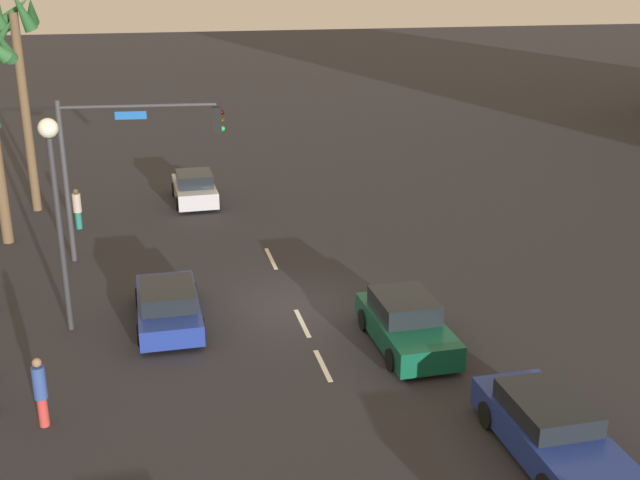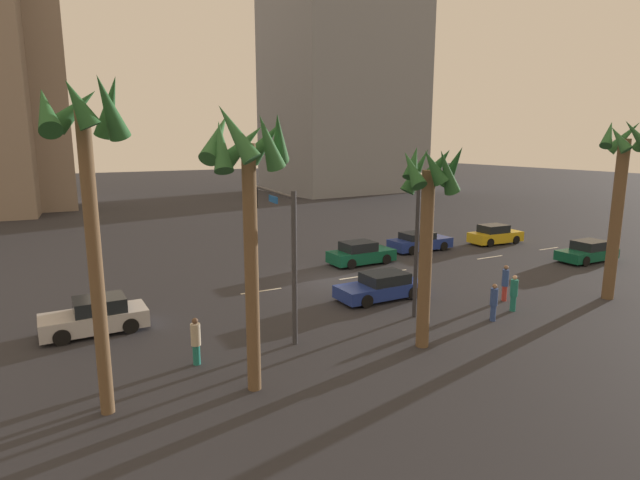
# 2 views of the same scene
# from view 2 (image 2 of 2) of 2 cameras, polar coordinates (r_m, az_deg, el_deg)

# --- Properties ---
(ground_plane) EXTENTS (220.00, 220.00, 0.00)m
(ground_plane) POSITION_cam_2_polar(r_m,az_deg,el_deg) (28.74, 1.55, -4.54)
(ground_plane) COLOR #28282D
(lane_stripe_0) EXTENTS (1.98, 0.14, 0.01)m
(lane_stripe_0) POSITION_cam_2_polar(r_m,az_deg,el_deg) (40.57, 24.21, -0.88)
(lane_stripe_0) COLOR silver
(lane_stripe_0) RESTS_ON ground_plane
(lane_stripe_1) EXTENTS (2.29, 0.14, 0.01)m
(lane_stripe_1) POSITION_cam_2_polar(r_m,az_deg,el_deg) (36.12, 18.44, -1.85)
(lane_stripe_1) COLOR silver
(lane_stripe_1) RESTS_ON ground_plane
(lane_stripe_2) EXTENTS (1.84, 0.14, 0.01)m
(lane_stripe_2) POSITION_cam_2_polar(r_m,az_deg,el_deg) (30.94, 8.25, -3.50)
(lane_stripe_2) COLOR silver
(lane_stripe_2) RESTS_ON ground_plane
(lane_stripe_3) EXTENTS (2.01, 0.14, 0.01)m
(lane_stripe_3) POSITION_cam_2_polar(r_m,az_deg,el_deg) (29.42, 3.89, -4.18)
(lane_stripe_3) COLOR silver
(lane_stripe_3) RESTS_ON ground_plane
(lane_stripe_4) EXTENTS (2.26, 0.14, 0.01)m
(lane_stripe_4) POSITION_cam_2_polar(r_m,az_deg,el_deg) (26.92, -6.57, -5.68)
(lane_stripe_4) COLOR silver
(lane_stripe_4) RESTS_ON ground_plane
(car_0) EXTENTS (4.62, 1.96, 1.33)m
(car_0) POSITION_cam_2_polar(r_m,az_deg,el_deg) (36.98, 11.07, -0.21)
(car_0) COLOR navy
(car_0) RESTS_ON ground_plane
(car_1) EXTENTS (4.10, 1.96, 1.44)m
(car_1) POSITION_cam_2_polar(r_m,az_deg,el_deg) (22.98, -23.78, -7.84)
(car_1) COLOR #B7B7BC
(car_1) RESTS_ON ground_plane
(car_2) EXTENTS (4.24, 1.92, 1.47)m
(car_2) POSITION_cam_2_polar(r_m,az_deg,el_deg) (40.92, 18.96, 0.54)
(car_2) COLOR gold
(car_2) RESTS_ON ground_plane
(car_3) EXTENTS (4.47, 1.96, 1.29)m
(car_3) POSITION_cam_2_polar(r_m,az_deg,el_deg) (25.58, 6.87, -5.20)
(car_3) COLOR navy
(car_3) RESTS_ON ground_plane
(car_4) EXTENTS (4.25, 1.99, 1.45)m
(car_4) POSITION_cam_2_polar(r_m,az_deg,el_deg) (32.49, 4.56, -1.53)
(car_4) COLOR #0F5138
(car_4) RESTS_ON ground_plane
(car_5) EXTENTS (4.19, 1.90, 1.34)m
(car_5) POSITION_cam_2_polar(r_m,az_deg,el_deg) (37.39, 27.73, -1.18)
(car_5) COLOR #0F5138
(car_5) RESTS_ON ground_plane
(traffic_signal) EXTENTS (0.79, 5.83, 5.93)m
(traffic_signal) POSITION_cam_2_polar(r_m,az_deg,el_deg) (20.88, -4.83, 0.95)
(traffic_signal) COLOR #38383D
(traffic_signal) RESTS_ON ground_plane
(streetlamp) EXTENTS (0.56, 0.56, 6.40)m
(streetlamp) POSITION_cam_2_polar(r_m,az_deg,el_deg) (22.34, 10.86, 2.44)
(streetlamp) COLOR #2D2D33
(streetlamp) RESTS_ON ground_plane
(pedestrian_0) EXTENTS (0.36, 0.36, 1.71)m
(pedestrian_0) POSITION_cam_2_polar(r_m,az_deg,el_deg) (18.62, -13.70, -10.81)
(pedestrian_0) COLOR #1E7266
(pedestrian_0) RESTS_ON ground_plane
(pedestrian_1) EXTENTS (0.44, 0.44, 1.67)m
(pedestrian_1) POSITION_cam_2_polar(r_m,az_deg,el_deg) (23.49, 18.85, -6.51)
(pedestrian_1) COLOR #2D478C
(pedestrian_1) RESTS_ON ground_plane
(pedestrian_2) EXTENTS (0.37, 0.37, 1.70)m
(pedestrian_2) POSITION_cam_2_polar(r_m,az_deg,el_deg) (25.13, 20.84, -5.48)
(pedestrian_2) COLOR #1E7266
(pedestrian_2) RESTS_ON ground_plane
(pedestrian_3) EXTENTS (0.44, 0.44, 1.79)m
(pedestrian_3) POSITION_cam_2_polar(r_m,az_deg,el_deg) (26.52, 19.98, -4.42)
(pedestrian_3) COLOR #BF3833
(pedestrian_3) RESTS_ON ground_plane
(palm_tree_0) EXTENTS (2.45, 2.31, 9.53)m
(palm_tree_0) POSITION_cam_2_polar(r_m,az_deg,el_deg) (14.89, -24.42, 7.59)
(palm_tree_0) COLOR brown
(palm_tree_0) RESTS_ON ground_plane
(palm_tree_1) EXTENTS (2.71, 2.76, 8.79)m
(palm_tree_1) POSITION_cam_2_polar(r_m,az_deg,el_deg) (28.33, 30.65, 5.93)
(palm_tree_1) COLOR brown
(palm_tree_1) RESTS_ON ground_plane
(palm_tree_2) EXTENTS (2.45, 2.46, 7.71)m
(palm_tree_2) POSITION_cam_2_polar(r_m,az_deg,el_deg) (18.96, 12.14, 4.57)
(palm_tree_2) COLOR brown
(palm_tree_2) RESTS_ON ground_plane
(palm_tree_3) EXTENTS (2.90, 2.80, 8.84)m
(palm_tree_3) POSITION_cam_2_polar(r_m,az_deg,el_deg) (15.17, -8.02, 6.97)
(palm_tree_3) COLOR brown
(palm_tree_3) RESTS_ON ground_plane
(building_3) EXTENTS (22.57, 17.68, 32.93)m
(building_3) POSITION_cam_2_polar(r_m,az_deg,el_deg) (80.17, 2.68, 17.35)
(building_3) COLOR gray
(building_3) RESTS_ON ground_plane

